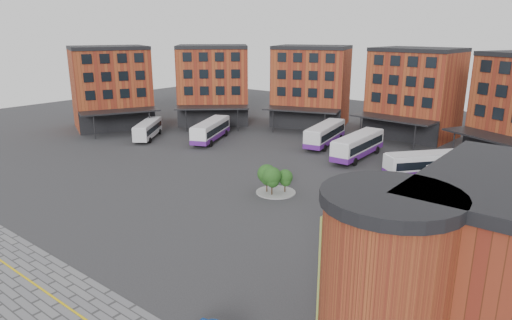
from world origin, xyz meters
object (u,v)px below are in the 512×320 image
Objects in this scene: bus_e at (430,164)px; bus_f at (477,184)px; tree_island at (273,178)px; bus_a at (148,129)px; bus_b at (211,130)px; bus_d at (358,145)px; bus_c at (325,134)px.

bus_e is 7.45m from bus_f.
tree_island reaches higher than bus_a.
bus_a is 0.80× the size of bus_b.
tree_island is at bearing -85.19° from bus_e.
tree_island is 0.38× the size of bus_b.
tree_island is at bearing -94.09° from bus_d.
bus_d is at bearing -154.04° from bus_e.
bus_d reaches higher than bus_c.
bus_b is 1.09× the size of bus_f.
bus_b is at bearing -110.82° from bus_f.
tree_island is 0.37× the size of bus_c.
tree_island is 33.06m from bus_a.
bus_b reaches higher than bus_f.
bus_d is at bearing -36.54° from bus_c.
bus_c is at bearing -159.31° from bus_e.
bus_b reaches higher than tree_island.
bus_c is at bearing -6.39° from bus_a.
bus_c is 19.23m from bus_e.
tree_island is 19.16m from bus_d.
bus_a is 29.00m from bus_c.
bus_d reaches higher than tree_island.
bus_c is 1.00× the size of bus_d.
bus_e is (10.83, -2.56, -0.11)m from bus_d.
bus_b is 0.97× the size of bus_c.
bus_f is (24.58, -10.02, -0.19)m from bus_c.
bus_d reaches higher than bus_f.
bus_e is (18.23, -6.12, -0.08)m from bus_c.
tree_island is 0.37× the size of bus_d.
bus_c reaches higher than tree_island.
bus_b is 40.42m from bus_f.
bus_d is at bearing -130.16° from bus_f.
bus_a is (-32.01, 8.28, -0.21)m from tree_island.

